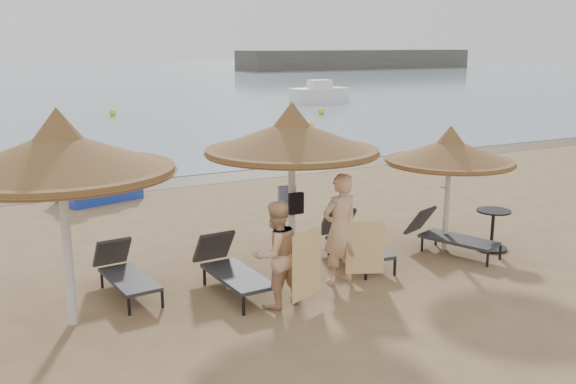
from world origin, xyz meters
name	(u,v)px	position (x,y,z in m)	size (l,w,h in m)	color
ground	(314,293)	(0.00, 0.00, 0.00)	(160.00, 160.00, 0.00)	#96764E
wet_sand_strip	(150,184)	(0.00, 9.40, 0.00)	(200.00, 1.60, 0.01)	brown
palapa_left	(60,154)	(-3.69, 0.64, 2.50)	(3.17, 3.17, 3.14)	silver
palapa_center	(292,138)	(0.20, 1.15, 2.40)	(3.04, 3.04, 3.02)	silver
palapa_right	(450,151)	(3.43, 0.77, 1.96)	(2.49, 2.49, 2.46)	silver
lounger_far_left	(124,271)	(-2.71, 1.52, 0.35)	(0.73, 1.80, 0.79)	black
lounger_near_left	(230,267)	(-1.14, 0.79, 0.39)	(0.73, 1.95, 0.86)	black
lounger_near_right	(352,240)	(1.48, 1.11, 0.39)	(0.82, 1.98, 0.86)	black
lounger_far_right	(447,234)	(3.35, 0.62, 0.36)	(1.17, 1.90, 0.81)	black
side_table	(492,231)	(4.25, 0.33, 0.38)	(0.66, 0.66, 0.80)	black
person_left	(276,246)	(-0.78, -0.16, 0.97)	(0.89, 0.58, 1.94)	#E0AF84
person_right	(340,220)	(0.62, 0.23, 1.10)	(1.01, 0.66, 2.20)	#E0AF84
towel_left	(307,264)	(-0.43, -0.51, 0.73)	(0.69, 0.34, 1.06)	orange
towel_right	(365,248)	(0.97, -0.02, 0.63)	(0.60, 0.28, 0.91)	orange
bag_patterned	(287,197)	(0.20, 1.33, 1.31)	(0.33, 0.17, 0.40)	silver
bag_dark	(296,203)	(0.20, 0.99, 1.27)	(0.27, 0.09, 0.38)	black
pedal_boat	(98,188)	(-1.72, 8.12, 0.33)	(2.15, 1.60, 0.89)	#1B3BAE
buoy_mid	(113,112)	(3.33, 28.24, 0.20)	(0.40, 0.40, 0.40)	yellow
buoy_right	(321,111)	(14.08, 23.23, 0.20)	(0.41, 0.41, 0.41)	yellow
buoy_extra	(309,125)	(10.31, 18.06, 0.19)	(0.37, 0.37, 0.37)	yellow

